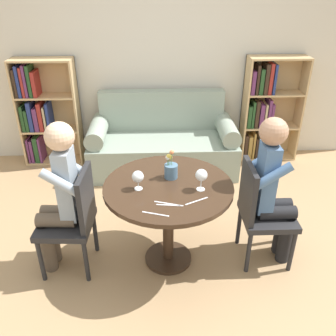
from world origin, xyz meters
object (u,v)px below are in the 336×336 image
(person_left, at_px, (59,195))
(wine_glass_left, at_px, (138,177))
(couch, at_px, (163,145))
(person_right, at_px, (274,189))
(flower_vase, at_px, (171,169))
(chair_left, at_px, (74,217))
(bookshelf_left, at_px, (42,112))
(wine_glass_right, at_px, (201,176))
(chair_right, at_px, (260,209))
(bookshelf_right, at_px, (265,109))

(person_left, relative_size, wine_glass_left, 8.54)
(couch, xyz_separation_m, person_left, (-0.83, -1.71, 0.38))
(person_right, bearing_deg, flower_vase, 82.86)
(chair_left, distance_m, wine_glass_left, 0.63)
(bookshelf_left, bearing_deg, person_left, -71.58)
(bookshelf_left, bearing_deg, wine_glass_left, -57.72)
(bookshelf_left, bearing_deg, person_right, -39.89)
(couch, relative_size, wine_glass_left, 11.76)
(person_right, relative_size, wine_glass_right, 7.56)
(chair_right, bearing_deg, bookshelf_right, -16.03)
(bookshelf_left, height_order, chair_left, bookshelf_left)
(chair_right, height_order, wine_glass_right, wine_glass_right)
(chair_right, bearing_deg, flower_vase, 82.04)
(wine_glass_right, bearing_deg, wine_glass_left, 176.46)
(flower_vase, bearing_deg, person_left, -171.10)
(person_right, xyz_separation_m, wine_glass_left, (-1.06, -0.06, 0.16))
(person_left, height_order, flower_vase, person_left)
(chair_right, bearing_deg, chair_left, 91.71)
(bookshelf_right, distance_m, chair_left, 2.87)
(bookshelf_right, bearing_deg, wine_glass_right, -117.89)
(person_left, relative_size, flower_vase, 5.31)
(couch, xyz_separation_m, chair_right, (0.75, -1.68, 0.18))
(person_right, bearing_deg, chair_right, 89.86)
(couch, relative_size, wine_glass_right, 10.43)
(person_left, relative_size, wine_glass_right, 7.58)
(bookshelf_right, relative_size, person_right, 1.03)
(wine_glass_right, bearing_deg, person_right, 8.18)
(person_right, height_order, wine_glass_right, person_right)
(bookshelf_left, bearing_deg, chair_left, -69.47)
(wine_glass_left, bearing_deg, person_left, 177.54)
(wine_glass_left, distance_m, wine_glass_right, 0.47)
(person_right, xyz_separation_m, flower_vase, (-0.81, 0.10, 0.14))
(person_right, bearing_deg, wine_glass_right, 98.38)
(wine_glass_left, relative_size, wine_glass_right, 0.89)
(chair_right, xyz_separation_m, flower_vase, (-0.72, 0.10, 0.33))
(person_left, xyz_separation_m, person_right, (1.67, 0.03, -0.00))
(chair_right, bearing_deg, wine_glass_right, 99.79)
(chair_left, bearing_deg, wine_glass_left, 91.51)
(chair_left, xyz_separation_m, wine_glass_right, (0.99, -0.05, 0.38))
(bookshelf_right, distance_m, wine_glass_right, 2.31)
(flower_vase, bearing_deg, wine_glass_left, -147.60)
(couch, bearing_deg, chair_left, -113.53)
(couch, distance_m, person_right, 1.92)
(bookshelf_left, height_order, flower_vase, bookshelf_left)
(chair_left, bearing_deg, bookshelf_left, -156.05)
(wine_glass_left, bearing_deg, bookshelf_right, 52.35)
(flower_vase, bearing_deg, bookshelf_left, 129.50)
(chair_left, relative_size, person_right, 0.70)
(bookshelf_left, xyz_separation_m, bookshelf_right, (2.81, -0.00, -0.01))
(couch, height_order, wine_glass_right, wine_glass_right)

